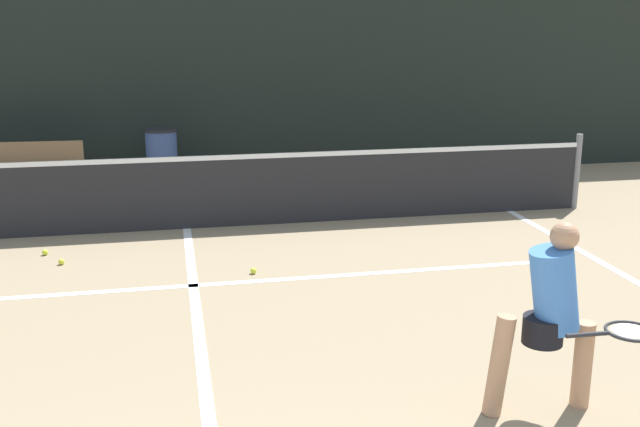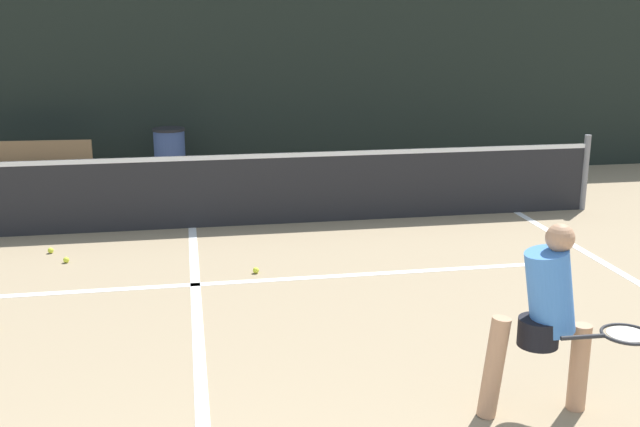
% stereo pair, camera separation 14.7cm
% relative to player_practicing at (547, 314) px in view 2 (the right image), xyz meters
% --- Properties ---
extents(court_service_line, '(8.25, 0.10, 0.01)m').
position_rel_player_practicing_xyz_m(court_service_line, '(-2.31, 3.01, -0.73)').
color(court_service_line, white).
rests_on(court_service_line, ground).
extents(court_center_mark, '(0.10, 7.08, 0.01)m').
position_rel_player_practicing_xyz_m(court_center_mark, '(-2.31, 1.65, -0.73)').
color(court_center_mark, white).
rests_on(court_center_mark, ground).
extents(net, '(11.09, 0.09, 1.07)m').
position_rel_player_practicing_xyz_m(net, '(-2.31, 5.19, -0.22)').
color(net, slate).
rests_on(net, ground).
extents(fence_back, '(24.00, 0.06, 3.08)m').
position_rel_player_practicing_xyz_m(fence_back, '(-2.31, 8.22, 0.80)').
color(fence_back, black).
rests_on(fence_back, ground).
extents(player_practicing, '(1.08, 0.56, 1.36)m').
position_rel_player_practicing_xyz_m(player_practicing, '(0.00, 0.00, 0.00)').
color(player_practicing, tan).
rests_on(player_practicing, ground).
extents(tennis_ball_scattered_1, '(0.07, 0.07, 0.07)m').
position_rel_player_practicing_xyz_m(tennis_ball_scattered_1, '(-1.67, 3.26, -0.70)').
color(tennis_ball_scattered_1, '#D1E033').
rests_on(tennis_ball_scattered_1, ground).
extents(tennis_ball_scattered_3, '(0.07, 0.07, 0.07)m').
position_rel_player_practicing_xyz_m(tennis_ball_scattered_3, '(0.65, 1.48, -0.70)').
color(tennis_ball_scattered_3, '#D1E033').
rests_on(tennis_ball_scattered_3, ground).
extents(tennis_ball_scattered_7, '(0.07, 0.07, 0.07)m').
position_rel_player_practicing_xyz_m(tennis_ball_scattered_7, '(-3.72, 3.99, -0.70)').
color(tennis_ball_scattered_7, '#D1E033').
rests_on(tennis_ball_scattered_7, ground).
extents(tennis_ball_scattered_10, '(0.07, 0.07, 0.07)m').
position_rel_player_practicing_xyz_m(tennis_ball_scattered_10, '(-3.95, 4.38, -0.70)').
color(tennis_ball_scattered_10, '#D1E033').
rests_on(tennis_ball_scattered_10, ground).
extents(courtside_bench, '(1.72, 0.48, 0.86)m').
position_rel_player_practicing_xyz_m(courtside_bench, '(-4.61, 7.30, -0.26)').
color(courtside_bench, olive).
rests_on(courtside_bench, ground).
extents(trash_bin, '(0.51, 0.51, 0.98)m').
position_rel_player_practicing_xyz_m(trash_bin, '(-2.60, 7.50, -0.24)').
color(trash_bin, '#384C7F').
rests_on(trash_bin, ground).
extents(building_far, '(36.00, 2.40, 6.01)m').
position_rel_player_practicing_xyz_m(building_far, '(-2.31, 26.78, 2.27)').
color(building_far, gray).
rests_on(building_far, ground).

